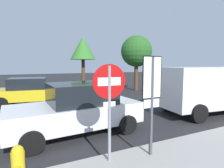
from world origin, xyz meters
TOP-DOWN VIEW (x-y plane):
  - ground_plane at (0.00, 0.00)m, footprint 80.00×80.00m
  - lane_marking_centre at (3.00, 0.00)m, footprint 28.00×0.16m
  - stop_sign at (-0.68, -4.76)m, footprint 0.76×0.07m
  - speed_limit_sign at (0.34, -4.93)m, footprint 0.54×0.06m
  - white_van at (5.73, -2.62)m, footprint 5.38×2.71m
  - car_white_near_curb at (-0.75, -2.34)m, footprint 4.45×2.33m
  - car_yellow_behind_van at (-2.01, 3.22)m, footprint 4.28×2.51m
  - tree_left_verge at (6.74, 5.45)m, footprint 2.74×2.74m
  - tree_centre_verge at (2.42, 7.32)m, footprint 2.21×2.21m
  - fire_hydrant at (-2.51, -4.64)m, footprint 0.24×0.38m

SIDE VIEW (x-z plane):
  - ground_plane at x=0.00m, z-range 0.00..0.00m
  - lane_marking_centre at x=3.00m, z-range 0.00..0.01m
  - fire_hydrant at x=-2.51m, z-range 0.01..0.84m
  - car_yellow_behind_van at x=-2.01m, z-range 0.01..1.56m
  - car_white_near_curb at x=-0.75m, z-range 0.00..1.69m
  - white_van at x=5.73m, z-range 0.17..2.37m
  - stop_sign at x=-0.68m, z-range 0.43..2.77m
  - speed_limit_sign at x=0.34m, z-range 0.50..3.02m
  - tree_left_verge at x=6.74m, z-range 1.02..5.88m
  - tree_centre_verge at x=2.42m, z-range 1.32..6.04m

